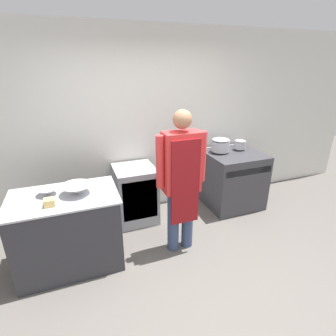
{
  "coord_description": "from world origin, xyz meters",
  "views": [
    {
      "loc": [
        -1.0,
        -1.88,
        2.19
      ],
      "look_at": [
        0.07,
        1.0,
        0.96
      ],
      "focal_mm": 28.0,
      "sensor_mm": 36.0,
      "label": 1
    }
  ],
  "objects": [
    {
      "name": "plastic_tub",
      "position": [
        -1.3,
        0.65,
        0.92
      ],
      "size": [
        0.1,
        0.1,
        0.08
      ],
      "color": "#D8B266",
      "rests_on": "prep_counter"
    },
    {
      "name": "stove",
      "position": [
        1.33,
        1.37,
        0.44
      ],
      "size": [
        0.85,
        0.77,
        0.91
      ],
      "color": "#38383D",
      "rests_on": "ground_plane"
    },
    {
      "name": "ground_plane",
      "position": [
        0.0,
        0.0,
        0.0
      ],
      "size": [
        14.0,
        14.0,
        0.0
      ],
      "primitive_type": "plane",
      "color": "#5B5651"
    },
    {
      "name": "prep_counter",
      "position": [
        -1.19,
        0.82,
        0.44
      ],
      "size": [
        1.14,
        0.73,
        0.88
      ],
      "color": "#2D2D33",
      "rests_on": "ground_plane"
    },
    {
      "name": "wall_back",
      "position": [
        0.0,
        1.84,
        1.35
      ],
      "size": [
        8.0,
        0.05,
        2.7
      ],
      "color": "silver",
      "rests_on": "ground_plane"
    },
    {
      "name": "fridge_unit",
      "position": [
        -0.26,
        1.49,
        0.41
      ],
      "size": [
        0.57,
        0.6,
        0.83
      ],
      "color": "#93999E",
      "rests_on": "ground_plane"
    },
    {
      "name": "mixing_bowl",
      "position": [
        -1.04,
        0.82,
        0.93
      ],
      "size": [
        0.32,
        0.32,
        0.11
      ],
      "color": "#B2B5BC",
      "rests_on": "prep_counter"
    },
    {
      "name": "person_cook",
      "position": [
        0.11,
        0.64,
        0.99
      ],
      "size": [
        0.6,
        0.24,
        1.75
      ],
      "color": "#38476B",
      "rests_on": "ground_plane"
    },
    {
      "name": "stock_pot",
      "position": [
        1.14,
        1.51,
        1.01
      ],
      "size": [
        0.28,
        0.28,
        0.21
      ],
      "color": "#B2B5BC",
      "rests_on": "stove"
    },
    {
      "name": "small_bowl",
      "position": [
        -1.33,
        0.91,
        0.92
      ],
      "size": [
        0.21,
        0.21,
        0.08
      ],
      "color": "#B2B5BC",
      "rests_on": "prep_counter"
    },
    {
      "name": "sauce_pot",
      "position": [
        1.5,
        1.51,
        0.98
      ],
      "size": [
        0.18,
        0.18,
        0.15
      ],
      "color": "#B2B5BC",
      "rests_on": "stove"
    }
  ]
}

